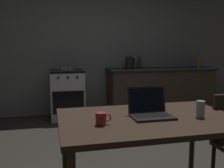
{
  "coord_description": "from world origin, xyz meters",
  "views": [
    {
      "loc": [
        -0.82,
        -2.73,
        1.3
      ],
      "look_at": [
        -0.0,
        0.67,
        0.8
      ],
      "focal_mm": 41.08,
      "sensor_mm": 36.0,
      "label": 1
    }
  ],
  "objects": [
    {
      "name": "drinking_glass",
      "position": [
        0.3,
        -1.01,
        0.83
      ],
      "size": [
        0.07,
        0.07,
        0.13
      ],
      "color": "#99B7C6",
      "rests_on": "dining_table"
    },
    {
      "name": "electric_kettle",
      "position": [
        0.65,
        1.99,
        1.01
      ],
      "size": [
        0.19,
        0.17,
        0.24
      ],
      "color": "black",
      "rests_on": "kitchen_counter"
    },
    {
      "name": "coffee_mug",
      "position": [
        -0.49,
        -1.02,
        0.8
      ],
      "size": [
        0.11,
        0.07,
        0.09
      ],
      "color": "#9E2D28",
      "rests_on": "dining_table"
    },
    {
      "name": "ground_plane",
      "position": [
        0.0,
        0.0,
        0.0
      ],
      "size": [
        12.0,
        12.0,
        0.0
      ],
      "primitive_type": "plane",
      "color": "#2D2823"
    },
    {
      "name": "laptop",
      "position": [
        -0.06,
        -0.89,
        0.81
      ],
      "size": [
        0.32,
        0.27,
        0.22
      ],
      "rotation": [
        0.0,
        0.0,
        -0.03
      ],
      "color": "#232326",
      "rests_on": "dining_table"
    },
    {
      "name": "kitchen_counter",
      "position": [
        1.32,
        1.99,
        0.45
      ],
      "size": [
        2.16,
        0.64,
        0.9
      ],
      "color": "#382D23",
      "rests_on": "ground_plane"
    },
    {
      "name": "stove_oven",
      "position": [
        -0.54,
        1.99,
        0.45
      ],
      "size": [
        0.6,
        0.62,
        0.9
      ],
      "color": "#B7BABF",
      "rests_on": "ground_plane"
    },
    {
      "name": "bottle",
      "position": [
        2.13,
        1.94,
        1.03
      ],
      "size": [
        0.08,
        0.08,
        0.28
      ],
      "color": "#8C601E",
      "rests_on": "kitchen_counter"
    },
    {
      "name": "bottle_b",
      "position": [
        0.89,
        2.07,
        1.02
      ],
      "size": [
        0.08,
        0.08,
        0.27
      ],
      "color": "#2D2D33",
      "rests_on": "kitchen_counter"
    },
    {
      "name": "dining_table",
      "position": [
        -0.09,
        -0.9,
        0.69
      ],
      "size": [
        1.39,
        0.92,
        0.76
      ],
      "color": "#332319",
      "rests_on": "ground_plane"
    },
    {
      "name": "frying_pan",
      "position": [
        -0.53,
        1.96,
        0.92
      ],
      "size": [
        0.26,
        0.43,
        0.05
      ],
      "color": "gray",
      "rests_on": "stove_oven"
    },
    {
      "name": "back_wall",
      "position": [
        0.3,
        2.34,
        1.39
      ],
      "size": [
        6.4,
        0.1,
        2.78
      ],
      "primitive_type": "cube",
      "color": "slate",
      "rests_on": "ground_plane"
    }
  ]
}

